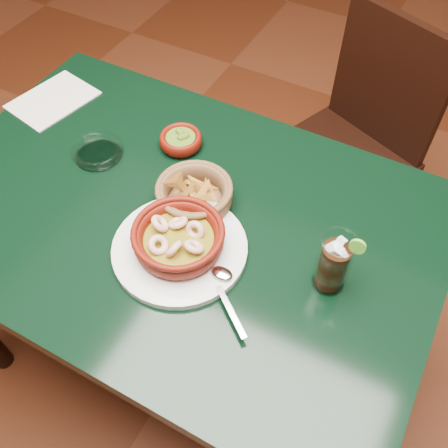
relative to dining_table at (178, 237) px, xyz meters
The scene contains 9 objects.
ground 0.65m from the dining_table, ahead, with size 7.00×7.00×0.00m, color #471C0C.
dining_table is the anchor object (origin of this frame).
dining_chair 0.76m from the dining_table, 71.68° to the left, with size 0.54×0.54×0.89m.
shrimp_plate 0.17m from the dining_table, 51.68° to the right, with size 0.37×0.29×0.08m.
chip_basket 0.14m from the dining_table, 53.44° to the left, with size 0.21×0.21×0.13m.
guacamole_ramekin 0.25m from the dining_table, 117.15° to the left, with size 0.13×0.13×0.04m.
cola_drink 0.41m from the dining_table, ahead, with size 0.14×0.14×0.16m.
glass_ashtray 0.29m from the dining_table, 166.36° to the left, with size 0.14×0.14×0.03m.
paper_menu 0.55m from the dining_table, 160.48° to the left, with size 0.20×0.25×0.00m.
Camera 1 is at (0.45, -0.59, 1.63)m, focal length 40.00 mm.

